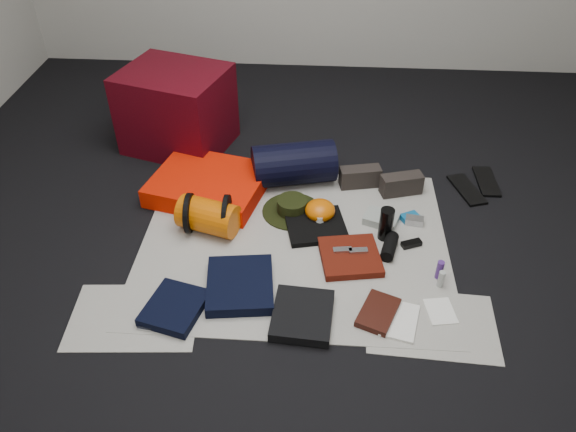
# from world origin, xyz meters

# --- Properties ---
(floor) EXTENTS (4.50, 4.50, 0.02)m
(floor) POSITION_xyz_m (0.00, 0.00, -0.01)
(floor) COLOR black
(floor) RESTS_ON ground
(newspaper_mat) EXTENTS (1.60, 1.30, 0.01)m
(newspaper_mat) POSITION_xyz_m (0.00, 0.00, 0.00)
(newspaper_mat) COLOR beige
(newspaper_mat) RESTS_ON floor
(newspaper_sheet_front_left) EXTENTS (0.61, 0.44, 0.00)m
(newspaper_sheet_front_left) POSITION_xyz_m (-0.70, -0.55, 0.00)
(newspaper_sheet_front_left) COLOR beige
(newspaper_sheet_front_left) RESTS_ON floor
(newspaper_sheet_front_right) EXTENTS (0.60, 0.43, 0.00)m
(newspaper_sheet_front_right) POSITION_xyz_m (0.65, -0.50, 0.00)
(newspaper_sheet_front_right) COLOR beige
(newspaper_sheet_front_right) RESTS_ON floor
(red_cabinet) EXTENTS (0.74, 0.68, 0.52)m
(red_cabinet) POSITION_xyz_m (-0.81, 0.94, 0.26)
(red_cabinet) COLOR #4B050F
(red_cabinet) RESTS_ON floor
(sleeping_pad) EXTENTS (0.72, 0.64, 0.11)m
(sleeping_pad) POSITION_xyz_m (-0.52, 0.41, 0.06)
(sleeping_pad) COLOR red
(sleeping_pad) RESTS_ON newspaper_mat
(stuff_sack) EXTENTS (0.35, 0.27, 0.18)m
(stuff_sack) POSITION_xyz_m (-0.46, 0.08, 0.10)
(stuff_sack) COLOR #CD5703
(stuff_sack) RESTS_ON newspaper_mat
(sack_strap_left) EXTENTS (0.02, 0.22, 0.22)m
(sack_strap_left) POSITION_xyz_m (-0.56, 0.08, 0.11)
(sack_strap_left) COLOR black
(sack_strap_left) RESTS_ON newspaper_mat
(sack_strap_right) EXTENTS (0.03, 0.22, 0.22)m
(sack_strap_right) POSITION_xyz_m (-0.36, 0.08, 0.11)
(sack_strap_right) COLOR black
(sack_strap_right) RESTS_ON newspaper_mat
(navy_duffel) EXTENTS (0.53, 0.36, 0.25)m
(navy_duffel) POSITION_xyz_m (-0.04, 0.56, 0.13)
(navy_duffel) COLOR black
(navy_duffel) RESTS_ON newspaper_mat
(boonie_brim) EXTENTS (0.36, 0.36, 0.01)m
(boonie_brim) POSITION_xyz_m (-0.03, 0.26, 0.01)
(boonie_brim) COLOR black
(boonie_brim) RESTS_ON newspaper_mat
(boonie_crown) EXTENTS (0.17, 0.17, 0.07)m
(boonie_crown) POSITION_xyz_m (-0.03, 0.26, 0.05)
(boonie_crown) COLOR black
(boonie_crown) RESTS_ON boonie_brim
(hiking_boot_left) EXTENTS (0.25, 0.14, 0.12)m
(hiking_boot_left) POSITION_xyz_m (0.36, 0.55, 0.07)
(hiking_boot_left) COLOR #2C2622
(hiking_boot_left) RESTS_ON newspaper_mat
(hiking_boot_right) EXTENTS (0.26, 0.15, 0.12)m
(hiking_boot_right) POSITION_xyz_m (0.60, 0.49, 0.07)
(hiking_boot_right) COLOR #2C2622
(hiking_boot_right) RESTS_ON newspaper_mat
(flip_flop_left) EXTENTS (0.20, 0.32, 0.02)m
(flip_flop_left) POSITION_xyz_m (0.99, 0.54, 0.01)
(flip_flop_left) COLOR black
(flip_flop_left) RESTS_ON floor
(flip_flop_right) EXTENTS (0.12, 0.30, 0.02)m
(flip_flop_right) POSITION_xyz_m (1.13, 0.63, 0.01)
(flip_flop_right) COLOR black
(flip_flop_right) RESTS_ON floor
(trousers_navy_a) EXTENTS (0.31, 0.33, 0.04)m
(trousers_navy_a) POSITION_xyz_m (-0.52, -0.51, 0.03)
(trousers_navy_a) COLOR black
(trousers_navy_a) RESTS_ON newspaper_mat
(trousers_navy_b) EXTENTS (0.35, 0.39, 0.06)m
(trousers_navy_b) POSITION_xyz_m (-0.24, -0.35, 0.03)
(trousers_navy_b) COLOR black
(trousers_navy_b) RESTS_ON newspaper_mat
(trousers_charcoal) EXTENTS (0.29, 0.32, 0.05)m
(trousers_charcoal) POSITION_xyz_m (0.07, -0.51, 0.03)
(trousers_charcoal) COLOR black
(trousers_charcoal) RESTS_ON newspaper_mat
(black_tshirt) EXTENTS (0.37, 0.35, 0.03)m
(black_tshirt) POSITION_xyz_m (0.11, 0.13, 0.02)
(black_tshirt) COLOR black
(black_tshirt) RESTS_ON newspaper_mat
(red_shirt) EXTENTS (0.34, 0.34, 0.04)m
(red_shirt) POSITION_xyz_m (0.29, -0.11, 0.03)
(red_shirt) COLOR #531309
(red_shirt) RESTS_ON newspaper_mat
(orange_stuff_sack) EXTENTS (0.21, 0.21, 0.11)m
(orange_stuff_sack) POSITION_xyz_m (0.13, 0.22, 0.06)
(orange_stuff_sack) COLOR #CD5703
(orange_stuff_sack) RESTS_ON newspaper_mat
(first_aid_pouch) EXTENTS (0.21, 0.19, 0.04)m
(first_aid_pouch) POSITION_xyz_m (0.47, 0.21, 0.03)
(first_aid_pouch) COLOR gray
(first_aid_pouch) RESTS_ON newspaper_mat
(water_bottle) EXTENTS (0.09, 0.09, 0.19)m
(water_bottle) POSITION_xyz_m (0.48, 0.08, 0.10)
(water_bottle) COLOR black
(water_bottle) RESTS_ON newspaper_mat
(speaker) EXTENTS (0.11, 0.19, 0.07)m
(speaker) POSITION_xyz_m (0.49, -0.03, 0.04)
(speaker) COLOR black
(speaker) RESTS_ON newspaper_mat
(compact_camera) EXTENTS (0.11, 0.07, 0.04)m
(compact_camera) POSITION_xyz_m (0.65, 0.21, 0.03)
(compact_camera) COLOR #ACADB1
(compact_camera) RESTS_ON newspaper_mat
(cyan_case) EXTENTS (0.12, 0.10, 0.03)m
(cyan_case) POSITION_xyz_m (0.63, 0.24, 0.02)
(cyan_case) COLOR #0E588D
(cyan_case) RESTS_ON newspaper_mat
(toiletry_purple) EXTENTS (0.04, 0.04, 0.10)m
(toiletry_purple) POSITION_xyz_m (0.72, -0.21, 0.06)
(toiletry_purple) COLOR #492577
(toiletry_purple) RESTS_ON newspaper_mat
(toiletry_clear) EXTENTS (0.03, 0.03, 0.09)m
(toiletry_clear) POSITION_xyz_m (0.72, -0.26, 0.05)
(toiletry_clear) COLOR #A1A6A2
(toiletry_clear) RESTS_ON newspaper_mat
(paperback_book) EXTENTS (0.22, 0.27, 0.03)m
(paperback_book) POSITION_xyz_m (0.41, -0.47, 0.02)
(paperback_book) COLOR black
(paperback_book) RESTS_ON newspaper_mat
(map_booklet) EXTENTS (0.20, 0.26, 0.01)m
(map_booklet) POSITION_xyz_m (0.51, -0.50, 0.01)
(map_booklet) COLOR white
(map_booklet) RESTS_ON newspaper_mat
(map_printout) EXTENTS (0.15, 0.18, 0.01)m
(map_printout) POSITION_xyz_m (0.70, -0.43, 0.01)
(map_printout) COLOR white
(map_printout) RESTS_ON newspaper_mat
(sunglasses) EXTENTS (0.11, 0.08, 0.03)m
(sunglasses) POSITION_xyz_m (0.61, 0.02, 0.02)
(sunglasses) COLOR black
(sunglasses) RESTS_ON newspaper_mat
(key_cluster) EXTENTS (0.07, 0.07, 0.01)m
(key_cluster) POSITION_xyz_m (-0.63, -0.60, 0.01)
(key_cluster) COLOR #ACADB1
(key_cluster) RESTS_ON newspaper_mat
(tape_roll) EXTENTS (0.05, 0.05, 0.04)m
(tape_roll) POSITION_xyz_m (0.13, 0.16, 0.05)
(tape_roll) COLOR white
(tape_roll) RESTS_ON black_tshirt
(energy_bar_a) EXTENTS (0.10, 0.05, 0.01)m
(energy_bar_a) POSITION_xyz_m (0.25, -0.09, 0.05)
(energy_bar_a) COLOR #ACADB1
(energy_bar_a) RESTS_ON red_shirt
(energy_bar_b) EXTENTS (0.10, 0.05, 0.01)m
(energy_bar_b) POSITION_xyz_m (0.33, -0.09, 0.05)
(energy_bar_b) COLOR #ACADB1
(energy_bar_b) RESTS_ON red_shirt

